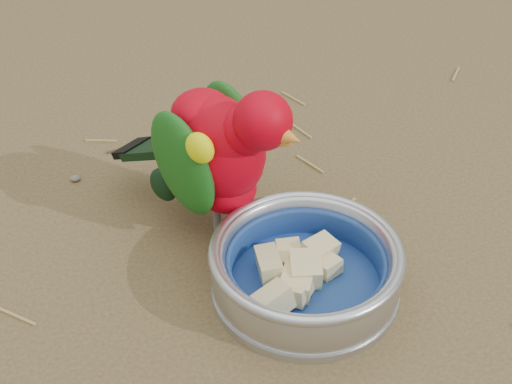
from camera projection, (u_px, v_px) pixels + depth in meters
name	position (u px, v px, depth m)	size (l,w,h in m)	color
ground	(352.00, 307.00, 0.75)	(60.00, 60.00, 0.00)	brown
food_bowl	(305.00, 286.00, 0.76)	(0.20, 0.20, 0.02)	#B2B2BA
bowl_wall	(306.00, 265.00, 0.74)	(0.20, 0.20, 0.04)	#B2B2BA
fruit_wedges	(306.00, 270.00, 0.75)	(0.12, 0.12, 0.03)	beige
lory_parrot	(220.00, 161.00, 0.79)	(0.11, 0.24, 0.19)	#BA0010
ground_debris	(356.00, 284.00, 0.77)	(0.90, 0.80, 0.01)	#A1854B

